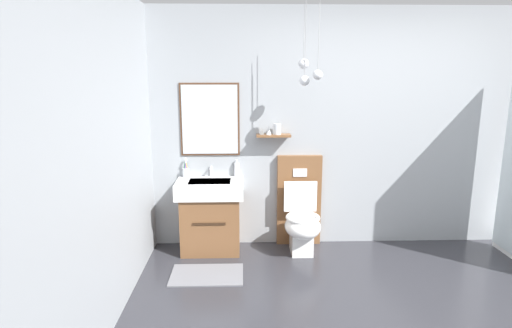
{
  "coord_description": "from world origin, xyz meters",
  "views": [
    {
      "loc": [
        -1.38,
        -2.73,
        1.88
      ],
      "look_at": [
        -1.25,
        1.46,
        0.97
      ],
      "focal_mm": 29.8,
      "sensor_mm": 36.0,
      "label": 1
    }
  ],
  "objects_px": {
    "vanity_sink_left": "(211,214)",
    "soap_dispenser": "(237,169)",
    "toilet": "(301,216)",
    "toothbrush_cup": "(186,172)"
  },
  "relations": [
    {
      "from": "vanity_sink_left",
      "to": "soap_dispenser",
      "type": "height_order",
      "value": "soap_dispenser"
    },
    {
      "from": "toilet",
      "to": "soap_dispenser",
      "type": "relative_size",
      "value": 5.39
    },
    {
      "from": "toilet",
      "to": "toothbrush_cup",
      "type": "height_order",
      "value": "toilet"
    },
    {
      "from": "vanity_sink_left",
      "to": "toilet",
      "type": "height_order",
      "value": "toilet"
    },
    {
      "from": "toilet",
      "to": "soap_dispenser",
      "type": "bearing_deg",
      "value": 165.89
    },
    {
      "from": "vanity_sink_left",
      "to": "toothbrush_cup",
      "type": "height_order",
      "value": "toothbrush_cup"
    },
    {
      "from": "toothbrush_cup",
      "to": "toilet",
      "type": "bearing_deg",
      "value": -7.49
    },
    {
      "from": "toilet",
      "to": "soap_dispenser",
      "type": "height_order",
      "value": "toilet"
    },
    {
      "from": "toilet",
      "to": "vanity_sink_left",
      "type": "bearing_deg",
      "value": 179.71
    },
    {
      "from": "soap_dispenser",
      "to": "vanity_sink_left",
      "type": "bearing_deg",
      "value": -149.09
    }
  ]
}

